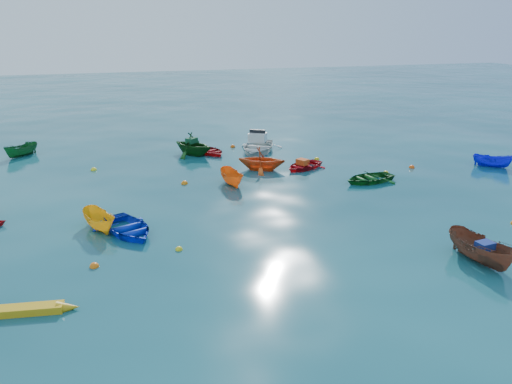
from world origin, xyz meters
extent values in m
plane|color=#093844|center=(0.00, 0.00, 0.00)|extent=(160.00, 160.00, 0.00)
imported|color=#1031C8|center=(-6.68, 2.36, 0.00)|extent=(3.44, 4.02, 0.70)
imported|color=brown|center=(6.18, -4.45, 0.00)|extent=(1.53, 3.23, 1.21)
imported|color=#F1AD15|center=(-7.85, 3.14, 0.00)|extent=(1.83, 2.80, 1.01)
imported|color=#13531B|center=(7.19, 6.03, 0.00)|extent=(3.45, 2.72, 0.65)
imported|color=orange|center=(-0.59, 7.76, 0.00)|extent=(1.16, 2.67, 1.01)
imported|color=#0F4311|center=(-1.53, 15.19, 0.00)|extent=(4.13, 4.20, 1.68)
imported|color=red|center=(4.55, 9.67, 0.00)|extent=(3.51, 3.18, 0.60)
imported|color=#1115D8|center=(16.36, 6.60, 0.00)|extent=(2.39, 2.26, 0.93)
imported|color=#A00D11|center=(-0.28, 15.12, 0.00)|extent=(2.78, 3.28, 0.58)
imported|color=#DE4B14|center=(1.92, 10.16, 0.00)|extent=(3.78, 3.60, 1.55)
imported|color=#135324|center=(-12.98, 18.26, 0.00)|extent=(2.54, 2.49, 1.00)
imported|color=silver|center=(3.05, 14.73, 0.00)|extent=(4.91, 5.38, 1.51)
cube|color=navy|center=(6.20, -4.60, 0.76)|extent=(0.68, 0.55, 0.31)
cube|color=#124927|center=(-1.60, 15.27, 1.02)|extent=(0.92, 0.89, 0.35)
cube|color=#D04715|center=(4.47, 9.63, 0.47)|extent=(0.81, 0.88, 0.34)
sphere|color=orange|center=(-8.10, -0.57, 0.00)|extent=(0.36, 0.36, 0.36)
sphere|color=yellow|center=(-4.80, 0.00, 0.00)|extent=(0.31, 0.31, 0.31)
sphere|color=orange|center=(-3.18, 8.72, 0.00)|extent=(0.39, 0.39, 0.39)
sphere|color=gold|center=(6.26, 11.45, 0.00)|extent=(0.37, 0.37, 0.37)
sphere|color=#ED4D0C|center=(11.28, 7.86, 0.00)|extent=(0.37, 0.37, 0.37)
sphere|color=yellow|center=(-8.20, 13.15, 0.00)|extent=(0.38, 0.38, 0.38)
sphere|color=#E3550C|center=(1.68, 16.56, 0.00)|extent=(0.38, 0.38, 0.38)
sphere|color=yellow|center=(9.00, 7.18, 0.00)|extent=(0.37, 0.37, 0.37)
camera|label=1|loc=(-7.13, -18.62, 8.79)|focal=35.00mm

